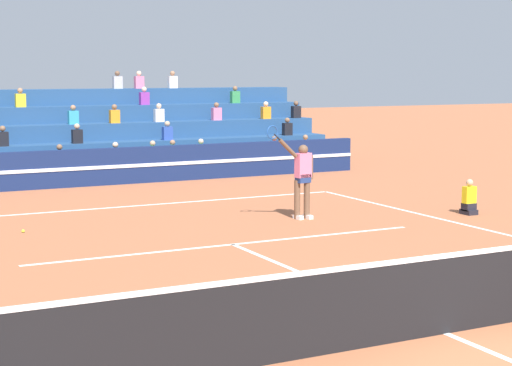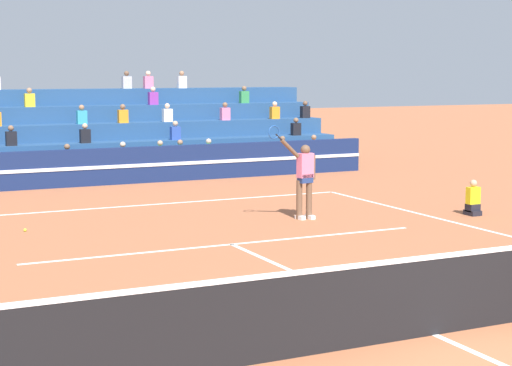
% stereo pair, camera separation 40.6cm
% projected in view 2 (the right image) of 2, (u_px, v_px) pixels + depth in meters
% --- Properties ---
extents(ground_plane, '(120.00, 120.00, 0.00)m').
position_uv_depth(ground_plane, '(435.00, 335.00, 11.00)').
color(ground_plane, '#AD603D').
extents(court_lines, '(11.10, 23.90, 0.01)m').
position_uv_depth(court_lines, '(435.00, 335.00, 11.00)').
color(court_lines, white).
rests_on(court_lines, ground).
extents(tennis_net, '(12.00, 0.10, 1.10)m').
position_uv_depth(tennis_net, '(436.00, 294.00, 10.93)').
color(tennis_net, '#2D6B38').
rests_on(tennis_net, ground).
extents(sponsor_banner_wall, '(18.00, 0.26, 1.10)m').
position_uv_depth(sponsor_banner_wall, '(99.00, 167.00, 25.34)').
color(sponsor_banner_wall, navy).
rests_on(sponsor_banner_wall, ground).
extents(bleacher_stand, '(18.28, 4.75, 3.38)m').
position_uv_depth(bleacher_stand, '(68.00, 142.00, 28.67)').
color(bleacher_stand, navy).
rests_on(bleacher_stand, ground).
extents(ball_kid_courtside, '(0.30, 0.36, 0.84)m').
position_uv_depth(ball_kid_courtside, '(473.00, 201.00, 20.10)').
color(ball_kid_courtside, black).
rests_on(ball_kid_courtside, ground).
extents(tennis_player, '(1.37, 0.34, 2.25)m').
position_uv_depth(tennis_player, '(304.00, 177.00, 19.48)').
color(tennis_player, brown).
rests_on(tennis_player, ground).
extents(tennis_ball, '(0.07, 0.07, 0.07)m').
position_uv_depth(tennis_ball, '(25.00, 230.00, 18.08)').
color(tennis_ball, '#C6DB33').
rests_on(tennis_ball, ground).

